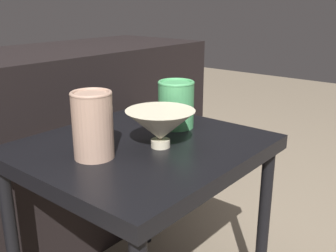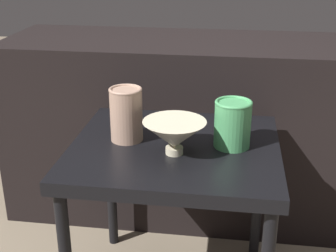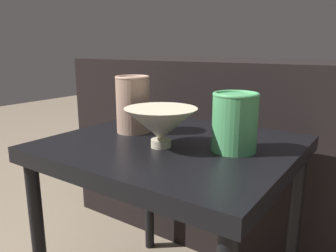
# 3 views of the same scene
# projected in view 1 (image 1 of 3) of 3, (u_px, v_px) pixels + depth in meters

# --- Properties ---
(table) EXTENTS (0.62, 0.56, 0.55)m
(table) POSITION_uv_depth(u_px,v_px,m) (142.00, 164.00, 1.08)
(table) COLOR black
(table) RESTS_ON ground_plane
(couch_backdrop) EXTENTS (1.53, 0.50, 0.75)m
(couch_backdrop) POSITION_uv_depth(u_px,v_px,m) (31.00, 154.00, 1.46)
(couch_backdrop) COLOR black
(couch_backdrop) RESTS_ON ground_plane
(bowl) EXTENTS (0.18, 0.18, 0.10)m
(bowl) POSITION_uv_depth(u_px,v_px,m) (160.00, 125.00, 1.01)
(bowl) COLOR beige
(bowl) RESTS_ON table
(vase_textured_left) EXTENTS (0.10, 0.10, 0.16)m
(vase_textured_left) POSITION_uv_depth(u_px,v_px,m) (93.00, 124.00, 0.94)
(vase_textured_left) COLOR tan
(vase_textured_left) RESTS_ON table
(vase_colorful_right) EXTENTS (0.11, 0.11, 0.14)m
(vase_colorful_right) POSITION_uv_depth(u_px,v_px,m) (176.00, 103.00, 1.17)
(vase_colorful_right) COLOR #47995B
(vase_colorful_right) RESTS_ON table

